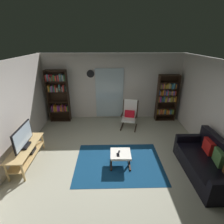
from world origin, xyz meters
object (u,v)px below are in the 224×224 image
at_px(television, 23,137).
at_px(ottoman, 121,155).
at_px(bookshelf_near_tv, 58,94).
at_px(cell_phone, 118,155).
at_px(bookshelf_near_sofa, 167,98).
at_px(leather_sofa, 209,164).
at_px(tv_stand, 27,152).
at_px(lounge_armchair, 130,114).
at_px(tv_remote, 119,152).
at_px(wall_clock, 90,74).

bearing_deg(television, ottoman, -3.48).
height_order(bookshelf_near_tv, cell_phone, bookshelf_near_tv).
distance_m(bookshelf_near_sofa, cell_phone, 3.53).
bearing_deg(leather_sofa, television, 173.43).
relative_size(tv_stand, ottoman, 2.63).
height_order(television, lounge_armchair, television).
distance_m(bookshelf_near_tv, ottoman, 3.66).
relative_size(tv_remote, wall_clock, 0.50).
bearing_deg(tv_remote, bookshelf_near_sofa, 69.82).
distance_m(bookshelf_near_sofa, tv_remote, 3.44).
bearing_deg(tv_remote, bookshelf_near_tv, 145.61).
height_order(television, bookshelf_near_tv, bookshelf_near_tv).
xyz_separation_m(tv_remote, cell_phone, (-0.02, -0.09, -0.00)).
relative_size(bookshelf_near_tv, leather_sofa, 1.11).
distance_m(television, ottoman, 2.51).
height_order(leather_sofa, wall_clock, wall_clock).
bearing_deg(lounge_armchair, wall_clock, 150.83).
height_order(bookshelf_near_tv, lounge_armchair, bookshelf_near_tv).
relative_size(lounge_armchair, wall_clock, 3.53).
xyz_separation_m(television, lounge_armchair, (2.95, 1.98, -0.26)).
relative_size(tv_stand, bookshelf_near_tv, 0.69).
bearing_deg(leather_sofa, tv_remote, 169.66).
xyz_separation_m(bookshelf_near_tv, cell_phone, (2.18, -2.84, -0.74)).
height_order(tv_stand, tv_remote, tv_stand).
relative_size(leather_sofa, cell_phone, 13.01).
relative_size(bookshelf_near_tv, wall_clock, 7.00).
relative_size(leather_sofa, ottoman, 3.44).
xyz_separation_m(tv_stand, television, (0.00, -0.02, 0.45)).
distance_m(television, bookshelf_near_tv, 2.64).
xyz_separation_m(lounge_armchair, cell_phone, (-0.56, -2.21, -0.15)).
distance_m(tv_stand, cell_phone, 2.41).
relative_size(bookshelf_near_tv, cell_phone, 14.50).
distance_m(tv_remote, cell_phone, 0.10).
distance_m(bookshelf_near_sofa, lounge_armchair, 1.67).
bearing_deg(tv_remote, cell_phone, -87.92).
bearing_deg(ottoman, lounge_armchair, 77.16).
xyz_separation_m(bookshelf_near_tv, bookshelf_near_sofa, (4.25, -0.04, -0.20)).
bearing_deg(ottoman, bookshelf_near_sofa, 53.75).
xyz_separation_m(lounge_armchair, ottoman, (-0.49, -2.13, -0.22)).
bearing_deg(leather_sofa, tv_stand, 173.19).
bearing_deg(bookshelf_near_tv, leather_sofa, -35.80).
xyz_separation_m(bookshelf_near_tv, tv_remote, (2.20, -2.75, -0.74)).
height_order(lounge_armchair, cell_phone, lounge_armchair).
bearing_deg(wall_clock, television, -118.05).
bearing_deg(ottoman, bookshelf_near_tv, 129.16).
xyz_separation_m(bookshelf_near_sofa, lounge_armchair, (-1.51, -0.59, -0.40)).
xyz_separation_m(tv_stand, bookshelf_near_sofa, (4.46, 2.56, 0.59)).
xyz_separation_m(tv_stand, cell_phone, (2.39, -0.25, 0.04)).
height_order(leather_sofa, lounge_armchair, lounge_armchair).
bearing_deg(cell_phone, tv_remote, 74.76).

